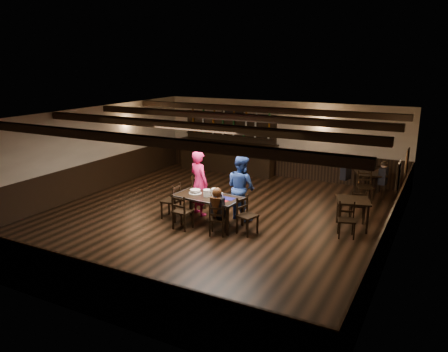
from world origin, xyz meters
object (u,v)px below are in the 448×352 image
at_px(dining_table, 208,199).
at_px(chair_near_left, 181,209).
at_px(woman_pink, 199,183).
at_px(chair_near_right, 217,217).
at_px(bar_counter, 228,152).
at_px(cake, 195,192).
at_px(man_blue, 241,187).

height_order(dining_table, chair_near_left, chair_near_left).
bearing_deg(woman_pink, chair_near_right, 160.37).
relative_size(chair_near_left, chair_near_right, 1.14).
bearing_deg(woman_pink, bar_counter, -47.55).
bearing_deg(bar_counter, cake, -71.76).
xyz_separation_m(chair_near_left, woman_pink, (-0.17, 1.18, 0.36)).
xyz_separation_m(dining_table, woman_pink, (-0.58, 0.55, 0.20)).
distance_m(chair_near_right, woman_pink, 1.66).
xyz_separation_m(chair_near_left, chair_near_right, (0.98, 0.06, -0.06)).
height_order(chair_near_right, cake, cake).
bearing_deg(dining_table, bar_counter, 112.06).
distance_m(chair_near_right, cake, 1.22).
xyz_separation_m(man_blue, bar_counter, (-2.66, 4.39, -0.13)).
distance_m(chair_near_left, cake, 0.75).
xyz_separation_m(dining_table, bar_counter, (-2.09, 5.17, 0.04)).
bearing_deg(dining_table, woman_pink, 136.86).
relative_size(woman_pink, man_blue, 1.03).
relative_size(chair_near_left, bar_counter, 0.23).
relative_size(dining_table, chair_near_left, 1.96).
bearing_deg(bar_counter, man_blue, -58.83).
relative_size(woman_pink, cake, 5.28).
distance_m(woman_pink, bar_counter, 4.86).
bearing_deg(chair_near_left, man_blue, 55.42).
xyz_separation_m(chair_near_right, man_blue, (-0.01, 1.34, 0.39)).
bearing_deg(chair_near_right, woman_pink, 136.03).
xyz_separation_m(chair_near_left, bar_counter, (-1.69, 5.80, 0.20)).
bearing_deg(cake, bar_counter, 108.24).
bearing_deg(bar_counter, chair_near_right, -65.06).
height_order(woman_pink, cake, woman_pink).
bearing_deg(woman_pink, chair_near_left, 122.78).
relative_size(man_blue, bar_counter, 0.44).
bearing_deg(chair_near_left, cake, 90.33).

